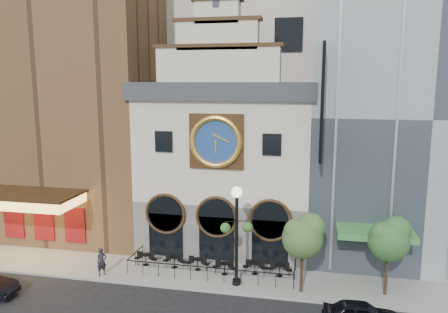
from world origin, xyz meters
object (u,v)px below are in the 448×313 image
at_px(bistro_2, 198,263).
at_px(pedestrian, 102,262).
at_px(bistro_0, 146,258).
at_px(lamppost, 237,225).
at_px(tree_right, 389,238).
at_px(bistro_1, 174,261).
at_px(bistro_5, 280,269).
at_px(bistro_3, 225,268).
at_px(bistro_4, 255,267).
at_px(tree_left, 303,235).

distance_m(bistro_2, pedestrian, 6.14).
height_order(bistro_0, lamppost, lamppost).
relative_size(lamppost, tree_right, 1.32).
bearing_deg(bistro_0, tree_right, -3.84).
relative_size(bistro_0, bistro_1, 1.00).
bearing_deg(pedestrian, bistro_1, -25.20).
distance_m(bistro_0, tree_right, 15.57).
distance_m(bistro_1, tree_right, 13.59).
bearing_deg(bistro_0, pedestrian, -136.63).
relative_size(bistro_1, bistro_5, 1.00).
height_order(lamppost, tree_right, lamppost).
relative_size(bistro_1, lamppost, 0.26).
distance_m(bistro_3, lamppost, 3.69).
bearing_deg(lamppost, bistro_1, 142.51).
distance_m(bistro_5, tree_right, 7.02).
xyz_separation_m(bistro_0, tree_right, (15.25, -1.02, 2.96)).
bearing_deg(tree_right, bistro_3, 176.02).
height_order(bistro_0, pedestrian, pedestrian).
bearing_deg(tree_right, bistro_1, 175.58).
xyz_separation_m(bistro_2, bistro_5, (5.36, 0.17, 0.00)).
distance_m(bistro_4, bistro_5, 1.59).
distance_m(bistro_4, tree_left, 4.63).
bearing_deg(bistro_4, bistro_1, -178.81).
xyz_separation_m(bistro_3, tree_right, (9.75, -0.68, 2.96)).
distance_m(pedestrian, tree_right, 17.62).
height_order(bistro_3, tree_right, tree_right).
distance_m(bistro_4, tree_right, 8.46).
bearing_deg(tree_right, bistro_2, 175.15).
xyz_separation_m(bistro_5, tree_left, (1.44, -1.81, 3.02)).
bearing_deg(bistro_3, bistro_1, 174.36).
bearing_deg(pedestrian, bistro_2, -32.12).
bearing_deg(bistro_5, tree_left, -51.54).
bearing_deg(tree_left, bistro_0, 170.81).
distance_m(bistro_2, bistro_4, 3.77).
bearing_deg(bistro_3, bistro_4, 13.49).
relative_size(bistro_2, bistro_3, 1.00).
bearing_deg(bistro_4, bistro_2, -177.73).
bearing_deg(tree_left, lamppost, 178.50).
bearing_deg(tree_left, bistro_3, 164.77).
xyz_separation_m(bistro_4, lamppost, (-0.91, -1.69, 3.34)).
bearing_deg(bistro_3, bistro_2, 170.68).
distance_m(bistro_1, bistro_2, 1.61).
distance_m(bistro_1, bistro_3, 3.50).
relative_size(lamppost, tree_left, 1.29).
bearing_deg(pedestrian, tree_left, -49.56).
relative_size(bistro_3, tree_left, 0.33).
distance_m(bistro_4, pedestrian, 9.81).
bearing_deg(tree_right, bistro_0, 176.16).
xyz_separation_m(bistro_2, tree_right, (11.62, -0.98, 2.96)).
relative_size(bistro_0, bistro_3, 1.00).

